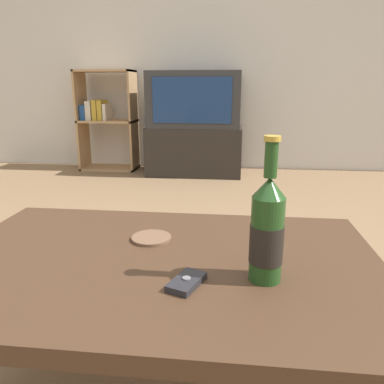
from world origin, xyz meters
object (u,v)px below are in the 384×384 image
at_px(tv_stand, 195,150).
at_px(cell_phone, 187,282).
at_px(bookshelf, 105,118).
at_px(television, 195,99).
at_px(beer_bottle, 267,231).

relative_size(tv_stand, cell_phone, 8.45).
bearing_deg(tv_stand, bookshelf, 173.51).
bearing_deg(tv_stand, television, -90.00).
relative_size(television, beer_bottle, 2.76).
xyz_separation_m(television, bookshelf, (-0.90, 0.11, -0.18)).
bearing_deg(television, bookshelf, 173.27).
bearing_deg(cell_phone, bookshelf, 133.41).
distance_m(beer_bottle, cell_phone, 0.19).
height_order(tv_stand, beer_bottle, beer_bottle).
height_order(tv_stand, cell_phone, tv_stand).
bearing_deg(beer_bottle, cell_phone, -164.93).
bearing_deg(beer_bottle, television, 98.99).
bearing_deg(beer_bottle, tv_stand, 98.98).
bearing_deg(bookshelf, beer_bottle, -65.08).
distance_m(television, beer_bottle, 2.82).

